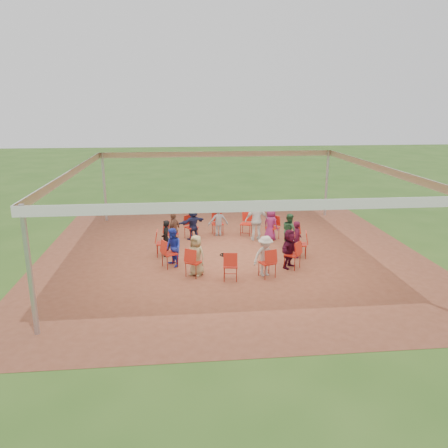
{
  "coord_description": "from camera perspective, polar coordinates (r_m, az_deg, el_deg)",
  "views": [
    {
      "loc": [
        -1.7,
        -14.22,
        5.0
      ],
      "look_at": [
        -0.22,
        0.3,
        0.99
      ],
      "focal_mm": 35.0,
      "sensor_mm": 36.0,
      "label": 1
    }
  ],
  "objects": [
    {
      "name": "dirt_patch",
      "position": [
        15.17,
        0.95,
        -3.88
      ],
      "size": [
        13.0,
        13.0,
        0.0
      ],
      "primitive_type": "plane",
      "color": "brown",
      "rests_on": "ground"
    },
    {
      "name": "person_seated_10",
      "position": [
        13.88,
        8.52,
        -3.2
      ],
      "size": [
        1.09,
        1.15,
        1.25
      ],
      "primitive_type": "imported",
      "rotation": [
        0.0,
        0.0,
        0.84
      ],
      "color": "#3F0B1F",
      "rests_on": "ground"
    },
    {
      "name": "person_seated_2",
      "position": [
        16.64,
        6.12,
        0.02
      ],
      "size": [
        0.66,
        0.68,
        1.25
      ],
      "primitive_type": "imported",
      "rotation": [
        0.0,
        0.0,
        2.29
      ],
      "color": "#86225E",
      "rests_on": "ground"
    },
    {
      "name": "chair_0",
      "position": [
        14.92,
        9.95,
        -2.65
      ],
      "size": [
        0.53,
        0.52,
        0.9
      ],
      "primitive_type": null,
      "rotation": [
        0.0,
        0.0,
        1.32
      ],
      "color": "red",
      "rests_on": "ground"
    },
    {
      "name": "laptop",
      "position": [
        14.88,
        8.87,
        -2.1
      ],
      "size": [
        0.3,
        0.34,
        0.2
      ],
      "rotation": [
        0.0,
        0.0,
        1.32
      ],
      "color": "#B7B7BC",
      "rests_on": "ground"
    },
    {
      "name": "chair_5",
      "position": [
        16.8,
        -4.31,
        -0.42
      ],
      "size": [
        0.59,
        0.6,
        0.9
      ],
      "primitive_type": null,
      "rotation": [
        0.0,
        0.0,
        -2.54
      ],
      "color": "red",
      "rests_on": "ground"
    },
    {
      "name": "person_seated_9",
      "position": [
        13.13,
        5.41,
        -4.17
      ],
      "size": [
        0.89,
        0.65,
        1.25
      ],
      "primitive_type": "imported",
      "rotation": [
        0.0,
        0.0,
        0.36
      ],
      "color": "#B1AB9C",
      "rests_on": "ground"
    },
    {
      "name": "chair_8",
      "position": [
        13.92,
        -7.11,
        -3.87
      ],
      "size": [
        0.58,
        0.57,
        0.9
      ],
      "primitive_type": null,
      "rotation": [
        0.0,
        0.0,
        -1.09
      ],
      "color": "red",
      "rests_on": "ground"
    },
    {
      "name": "chair_3",
      "position": [
        17.22,
        2.91,
        0.01
      ],
      "size": [
        0.55,
        0.56,
        0.9
      ],
      "primitive_type": null,
      "rotation": [
        0.0,
        0.0,
        2.77
      ],
      "color": "red",
      "rests_on": "ground"
    },
    {
      "name": "chair_6",
      "position": [
        16.0,
        -6.91,
        -1.3
      ],
      "size": [
        0.59,
        0.58,
        0.9
      ],
      "primitive_type": null,
      "rotation": [
        0.0,
        0.0,
        -2.06
      ],
      "color": "red",
      "rests_on": "ground"
    },
    {
      "name": "person_seated_7",
      "position": [
        13.91,
        -6.69,
        -3.08
      ],
      "size": [
        0.59,
        0.7,
        1.25
      ],
      "primitive_type": "imported",
      "rotation": [
        0.0,
        0.0,
        -1.09
      ],
      "color": "#1F32AF",
      "rests_on": "ground"
    },
    {
      "name": "chair_1",
      "position": [
        15.96,
        8.9,
        -1.41
      ],
      "size": [
        0.53,
        0.51,
        0.9
      ],
      "primitive_type": null,
      "rotation": [
        0.0,
        0.0,
        1.81
      ],
      "color": "red",
      "rests_on": "ground"
    },
    {
      "name": "chair_10",
      "position": [
        12.81,
        0.85,
        -5.47
      ],
      "size": [
        0.47,
        0.49,
        0.9
      ],
      "primitive_type": null,
      "rotation": [
        0.0,
        0.0,
        -0.13
      ],
      "color": "red",
      "rests_on": "ground"
    },
    {
      "name": "tent",
      "position": [
        14.56,
        0.99,
        4.94
      ],
      "size": [
        10.33,
        10.33,
        3.0
      ],
      "color": "#B2B2B7",
      "rests_on": "ground"
    },
    {
      "name": "chair_11",
      "position": [
        13.1,
        5.67,
        -5.07
      ],
      "size": [
        0.55,
        0.56,
        0.9
      ],
      "primitive_type": null,
      "rotation": [
        0.0,
        0.0,
        0.36
      ],
      "color": "red",
      "rests_on": "ground"
    },
    {
      "name": "person_seated_4",
      "position": [
        16.66,
        -4.08,
        0.09
      ],
      "size": [
        1.2,
        1.01,
        1.25
      ],
      "primitive_type": "imported",
      "rotation": [
        0.0,
        0.0,
        -2.54
      ],
      "color": "#1D2146",
      "rests_on": "ground"
    },
    {
      "name": "chair_4",
      "position": [
        17.23,
        -0.84,
        0.03
      ],
      "size": [
        0.47,
        0.48,
        0.9
      ],
      "primitive_type": null,
      "rotation": [
        0.0,
        0.0,
        -3.03
      ],
      "color": "red",
      "rests_on": "ground"
    },
    {
      "name": "chair_7",
      "position": [
        14.96,
        -8.04,
        -2.52
      ],
      "size": [
        0.44,
        0.42,
        0.9
      ],
      "primitive_type": null,
      "rotation": [
        0.0,
        0.0,
        -1.58
      ],
      "color": "red",
      "rests_on": "ground"
    },
    {
      "name": "person_seated_0",
      "position": [
        14.87,
        9.52,
        -1.97
      ],
      "size": [
        0.4,
        0.51,
        1.25
      ],
      "primitive_type": "imported",
      "rotation": [
        0.0,
        0.0,
        1.32
      ],
      "color": "#3F0B1F",
      "rests_on": "ground"
    },
    {
      "name": "standing_person",
      "position": [
        16.49,
        4.3,
        0.46
      ],
      "size": [
        0.91,
        0.47,
        1.54
      ],
      "primitive_type": "imported",
      "rotation": [
        0.0,
        0.0,
        3.15
      ],
      "color": "silver",
      "rests_on": "ground"
    },
    {
      "name": "person_seated_3",
      "position": [
        17.07,
        -0.76,
        0.51
      ],
      "size": [
        0.84,
        0.49,
        1.25
      ],
      "primitive_type": "imported",
      "rotation": [
        0.0,
        0.0,
        -3.03
      ],
      "color": "gray",
      "rests_on": "ground"
    },
    {
      "name": "chair_2",
      "position": [
        16.78,
        6.35,
        -0.49
      ],
      "size": [
        0.61,
        0.61,
        0.9
      ],
      "primitive_type": null,
      "rotation": [
        0.0,
        0.0,
        2.29
      ],
      "color": "red",
      "rests_on": "ground"
    },
    {
      "name": "person_seated_8",
      "position": [
        13.15,
        -3.66,
        -4.1
      ],
      "size": [
        0.69,
        0.63,
        1.25
      ],
      "primitive_type": "imported",
      "rotation": [
        0.0,
        0.0,
        -0.61
      ],
      "color": "tan",
      "rests_on": "ground"
    },
    {
      "name": "chair_12",
      "position": [
        13.88,
        8.93,
        -3.99
      ],
      "size": [
        0.61,
        0.61,
        0.9
      ],
      "primitive_type": null,
      "rotation": [
        0.0,
        0.0,
        0.84
      ],
      "color": "red",
      "rests_on": "ground"
    },
    {
      "name": "person_seated_1",
      "position": [
        15.86,
        8.55,
        -0.83
      ],
      "size": [
        0.48,
        0.67,
        1.25
      ],
      "primitive_type": "imported",
      "rotation": [
        0.0,
        0.0,
        1.81
      ],
      "color": "#285130",
      "rests_on": "ground"
    },
    {
      "name": "person_seated_6",
      "position": [
        14.9,
        -7.6,
        -1.85
      ],
      "size": [
        0.3,
        0.46,
        1.25
      ],
      "primitive_type": "imported",
      "rotation": [
        0.0,
        0.0,
        -1.58
      ],
      "color": "black",
      "rests_on": "ground"
    },
    {
      "name": "person_seated_5",
      "position": [
        15.89,
        -6.55,
        -0.73
      ],
      "size": [
        0.67,
        0.82,
        1.25
      ],
      "primitive_type": "imported",
      "rotation": [
        0.0,
        0.0,
        -2.06
      ],
      "color": "brown",
      "rests_on": "ground"
    },
    {
      "name": "cable_coil",
      "position": [
        14.98,
        0.16,
        -4.06
      ],
      "size": [
        0.36,
        0.36,
        0.03
      ],
      "rotation": [
        0.0,
        0.0,
        0.05
      ],
      "color": "black",
      "rests_on": "ground"
    },
    {
      "name": "ground",
      "position": [
        15.17,
        0.95,
        -3.9
      ],
      "size": [
        80.0,
        80.0,
        0.0
      ],
      "primitive_type": "plane",
      "color": "#33591C",
      "rests_on": "ground"
    },
    {
      "name": "chair_9",
      "position": [
        13.12,
        -3.93,
        -4.99
      ],
      "size": [
        0.6,
        0.6,
        0.9
      ],
      "primitive_type": null,
      "rotation": [
        0.0,
        0.0,
        -0.61
      ],
      "color": "red",
      "rests_on": "ground"
    }
  ]
}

